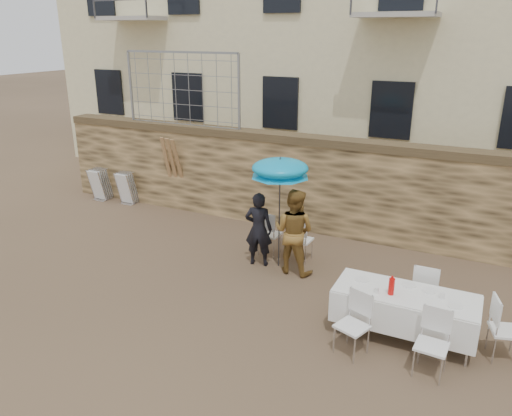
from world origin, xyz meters
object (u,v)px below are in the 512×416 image
at_px(umbrella, 280,171).
at_px(table_chair_front_right, 432,345).
at_px(woman_dress, 294,231).
at_px(table_chair_back, 426,289).
at_px(man_suit, 259,229).
at_px(table_chair_side, 506,329).
at_px(couple_chair_right, 301,238).
at_px(table_chair_front_left, 352,325).
at_px(couple_chair_left, 270,233).
at_px(banquet_table, 406,295).
at_px(soda_bottle, 391,286).
at_px(chair_stack_right, 130,186).
at_px(chair_stack_left, 104,182).

distance_m(umbrella, table_chair_front_right, 4.17).
height_order(woman_dress, table_chair_back, woman_dress).
bearing_deg(table_chair_back, man_suit, -9.99).
bearing_deg(table_chair_side, man_suit, 58.40).
xyz_separation_m(man_suit, couple_chair_right, (0.70, 0.55, -0.28)).
distance_m(table_chair_front_left, table_chair_side, 2.17).
relative_size(man_suit, woman_dress, 0.90).
height_order(man_suit, couple_chair_left, man_suit).
bearing_deg(table_chair_front_right, table_chair_front_left, -175.87).
distance_m(man_suit, banquet_table, 3.39).
distance_m(man_suit, soda_bottle, 3.28).
bearing_deg(banquet_table, chair_stack_right, 157.40).
xyz_separation_m(banquet_table, chair_stack_right, (-7.96, 3.31, -0.27)).
height_order(table_chair_side, chair_stack_right, table_chair_side).
bearing_deg(chair_stack_left, chair_stack_right, 0.00).
bearing_deg(chair_stack_right, banquet_table, -22.60).
relative_size(soda_bottle, table_chair_side, 0.27).
distance_m(table_chair_back, chair_stack_right, 8.54).
xyz_separation_m(man_suit, table_chair_front_right, (3.61, -2.11, -0.28)).
bearing_deg(chair_stack_left, soda_bottle, -21.80).
distance_m(man_suit, couple_chair_left, 0.62).
distance_m(soda_bottle, table_chair_front_left, 0.84).
relative_size(man_suit, chair_stack_left, 1.65).
bearing_deg(table_chair_side, table_chair_front_left, 97.05).
xyz_separation_m(table_chair_back, chair_stack_right, (-8.16, 2.51, -0.02)).
bearing_deg(couple_chair_right, couple_chair_left, 3.01).
bearing_deg(table_chair_front_left, umbrella, 153.87).
distance_m(woman_dress, banquet_table, 2.72).
xyz_separation_m(chair_stack_left, chair_stack_right, (0.90, 0.00, 0.00)).
bearing_deg(couple_chair_left, woman_dress, 145.59).
xyz_separation_m(banquet_table, chair_stack_left, (-8.86, 3.31, -0.27)).
distance_m(soda_bottle, table_chair_side, 1.67).
distance_m(table_chair_back, chair_stack_left, 9.40).
xyz_separation_m(woman_dress, couple_chair_left, (-0.75, 0.55, -0.37)).
bearing_deg(banquet_table, woman_dress, 150.00).
xyz_separation_m(umbrella, chair_stack_left, (-6.15, 1.85, -1.51)).
bearing_deg(couple_chair_left, table_chair_front_left, 135.15).
height_order(man_suit, woman_dress, woman_dress).
bearing_deg(table_chair_front_left, couple_chair_right, 144.43).
bearing_deg(banquet_table, table_chair_side, 4.09).
height_order(banquet_table, chair_stack_left, chair_stack_left).
distance_m(woman_dress, couple_chair_right, 0.66).
xyz_separation_m(man_suit, woman_dress, (0.75, 0.00, 0.09)).
height_order(couple_chair_left, table_chair_front_left, same).
bearing_deg(table_chair_front_right, couple_chair_right, 141.66).
bearing_deg(couple_chair_left, soda_bottle, 146.52).
bearing_deg(man_suit, couple_chair_left, -101.49).
bearing_deg(soda_bottle, table_chair_side, 8.88).
bearing_deg(woman_dress, couple_chair_right, -81.10).
relative_size(woman_dress, chair_stack_right, 1.84).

